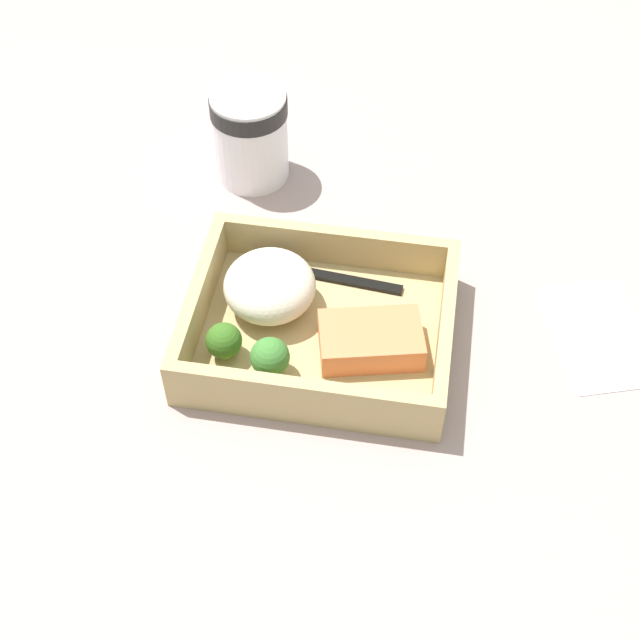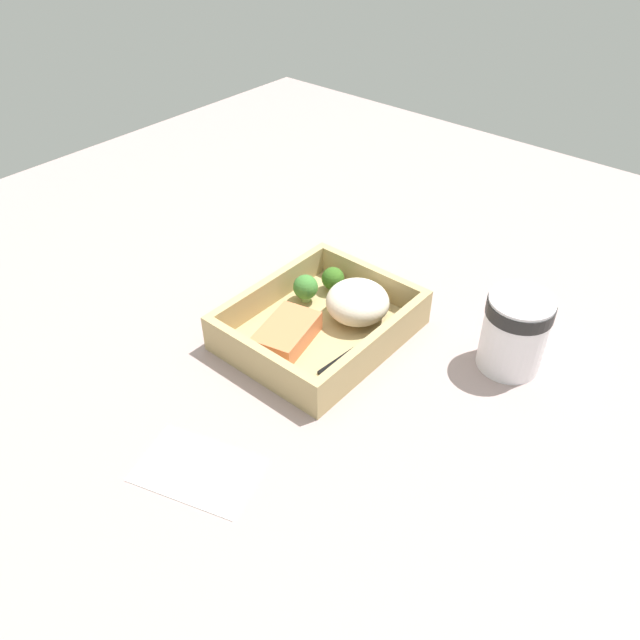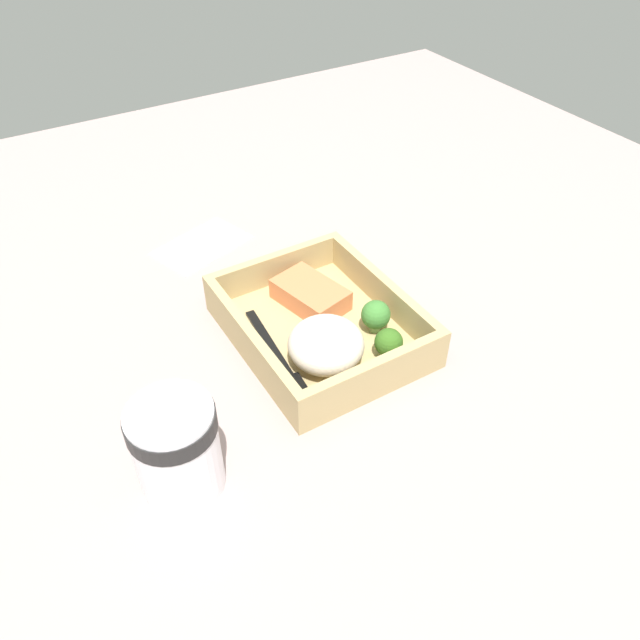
% 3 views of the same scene
% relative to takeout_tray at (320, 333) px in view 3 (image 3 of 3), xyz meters
% --- Properties ---
extents(ground_plane, '(1.60, 1.60, 0.02)m').
position_rel_takeout_tray_xyz_m(ground_plane, '(0.00, 0.00, -0.02)').
color(ground_plane, '#A18A87').
extents(takeout_tray, '(0.24, 0.20, 0.01)m').
position_rel_takeout_tray_xyz_m(takeout_tray, '(0.00, 0.00, 0.00)').
color(takeout_tray, tan).
rests_on(takeout_tray, ground_plane).
extents(tray_rim, '(0.24, 0.20, 0.04)m').
position_rel_takeout_tray_xyz_m(tray_rim, '(0.00, 0.00, 0.03)').
color(tray_rim, tan).
rests_on(tray_rim, takeout_tray).
extents(salmon_fillet, '(0.10, 0.08, 0.03)m').
position_rel_takeout_tray_xyz_m(salmon_fillet, '(-0.05, 0.02, 0.02)').
color(salmon_fillet, '#DF7648').
rests_on(salmon_fillet, takeout_tray).
extents(mashed_potatoes, '(0.09, 0.09, 0.05)m').
position_rel_takeout_tray_xyz_m(mashed_potatoes, '(0.05, -0.02, 0.03)').
color(mashed_potatoes, '#EFDFC8').
rests_on(mashed_potatoes, takeout_tray).
extents(broccoli_floret_1, '(0.03, 0.03, 0.04)m').
position_rel_takeout_tray_xyz_m(broccoli_floret_1, '(0.08, 0.04, 0.03)').
color(broccoli_floret_1, '#7D9D5B').
rests_on(broccoli_floret_1, takeout_tray).
extents(broccoli_floret_2, '(0.04, 0.04, 0.04)m').
position_rel_takeout_tray_xyz_m(broccoli_floret_2, '(0.04, 0.06, 0.03)').
color(broccoli_floret_2, '#74A25E').
rests_on(broccoli_floret_2, takeout_tray).
extents(fork, '(0.16, 0.03, 0.00)m').
position_rel_takeout_tray_xyz_m(fork, '(0.02, -0.07, 0.01)').
color(fork, black).
rests_on(fork, takeout_tray).
extents(paper_cup, '(0.08, 0.08, 0.10)m').
position_rel_takeout_tray_xyz_m(paper_cup, '(0.11, -0.22, 0.05)').
color(paper_cup, white).
rests_on(paper_cup, ground_plane).
extents(receipt_slip, '(0.12, 0.15, 0.00)m').
position_rel_takeout_tray_xyz_m(receipt_slip, '(-0.26, -0.05, -0.00)').
color(receipt_slip, white).
rests_on(receipt_slip, ground_plane).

